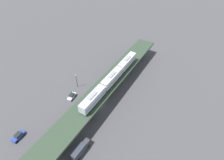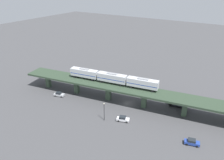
{
  "view_description": "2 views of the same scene",
  "coord_description": "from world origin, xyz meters",
  "px_view_note": "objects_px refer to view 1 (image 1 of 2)",
  "views": [
    {
      "loc": [
        -32.98,
        31.18,
        53.05
      ],
      "look_at": [
        -0.19,
        -7.6,
        8.36
      ],
      "focal_mm": 28.0,
      "sensor_mm": 36.0,
      "label": 1
    },
    {
      "loc": [
        66.87,
        34.7,
        45.0
      ],
      "look_at": [
        -0.19,
        -7.6,
        8.36
      ],
      "focal_mm": 35.0,
      "sensor_mm": 36.0,
      "label": 2
    }
  ],
  "objects_px": {
    "street_car_white": "(72,96)",
    "street_car_silver": "(121,63)",
    "street_lamp": "(77,80)",
    "street_car_blue": "(18,136)",
    "subway_train": "(112,78)",
    "delivery_truck": "(80,149)"
  },
  "relations": [
    {
      "from": "street_car_white",
      "to": "delivery_truck",
      "type": "relative_size",
      "value": 0.64
    },
    {
      "from": "subway_train",
      "to": "street_car_silver",
      "type": "relative_size",
      "value": 7.86
    },
    {
      "from": "street_car_white",
      "to": "street_car_blue",
      "type": "bearing_deg",
      "value": 91.44
    },
    {
      "from": "subway_train",
      "to": "street_lamp",
      "type": "distance_m",
      "value": 16.71
    },
    {
      "from": "delivery_truck",
      "to": "street_lamp",
      "type": "bearing_deg",
      "value": -39.64
    },
    {
      "from": "delivery_truck",
      "to": "street_lamp",
      "type": "relative_size",
      "value": 1.07
    },
    {
      "from": "street_car_blue",
      "to": "delivery_truck",
      "type": "xyz_separation_m",
      "value": [
        -19.44,
        -9.96,
        0.82
      ]
    },
    {
      "from": "delivery_truck",
      "to": "street_car_blue",
      "type": "bearing_deg",
      "value": 27.12
    },
    {
      "from": "street_car_silver",
      "to": "street_lamp",
      "type": "xyz_separation_m",
      "value": [
        4.18,
        25.9,
        3.17
      ]
    },
    {
      "from": "street_lamp",
      "to": "street_car_blue",
      "type": "bearing_deg",
      "value": 97.12
    },
    {
      "from": "street_car_white",
      "to": "street_lamp",
      "type": "distance_m",
      "value": 7.25
    },
    {
      "from": "subway_train",
      "to": "delivery_truck",
      "type": "relative_size",
      "value": 4.99
    },
    {
      "from": "street_car_silver",
      "to": "street_lamp",
      "type": "bearing_deg",
      "value": 80.82
    },
    {
      "from": "street_car_blue",
      "to": "street_car_white",
      "type": "xyz_separation_m",
      "value": [
        0.59,
        -23.31,
        0.0
      ]
    },
    {
      "from": "street_car_white",
      "to": "street_lamp",
      "type": "relative_size",
      "value": 0.68
    },
    {
      "from": "street_car_silver",
      "to": "street_lamp",
      "type": "distance_m",
      "value": 26.42
    },
    {
      "from": "subway_train",
      "to": "street_lamp",
      "type": "bearing_deg",
      "value": 22.41
    },
    {
      "from": "street_car_blue",
      "to": "delivery_truck",
      "type": "height_order",
      "value": "delivery_truck"
    },
    {
      "from": "street_car_blue",
      "to": "street_car_white",
      "type": "relative_size",
      "value": 0.99
    },
    {
      "from": "street_car_white",
      "to": "street_car_silver",
      "type": "bearing_deg",
      "value": -92.05
    },
    {
      "from": "subway_train",
      "to": "street_car_white",
      "type": "relative_size",
      "value": 7.84
    },
    {
      "from": "street_car_silver",
      "to": "subway_train",
      "type": "bearing_deg",
      "value": 117.81
    }
  ]
}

